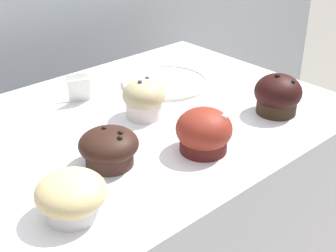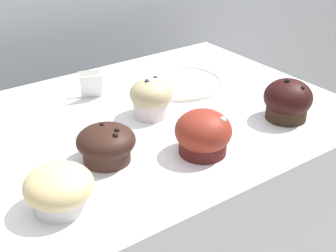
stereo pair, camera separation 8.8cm
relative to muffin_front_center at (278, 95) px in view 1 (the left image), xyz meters
name	(u,v)px [view 1 (the left image)]	position (x,y,z in m)	size (l,w,h in m)	color
muffin_front_center	(278,95)	(0.00, 0.00, 0.00)	(0.10, 0.10, 0.09)	#302214
muffin_back_left	(143,98)	(-0.23, 0.18, 0.00)	(0.09, 0.09, 0.09)	silver
muffin_back_right	(109,147)	(-0.39, 0.08, -0.01)	(0.11, 0.11, 0.07)	#3F271F
muffin_front_left	(204,132)	(-0.23, 0.00, 0.00)	(0.11, 0.11, 0.08)	#4E1815
muffin_front_right	(71,196)	(-0.52, 0.00, -0.01)	(0.11, 0.11, 0.07)	white
serving_plate	(165,82)	(-0.08, 0.28, -0.04)	(0.22, 0.22, 0.01)	beige
price_card	(79,88)	(-0.29, 0.34, -0.01)	(0.06, 0.06, 0.06)	white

